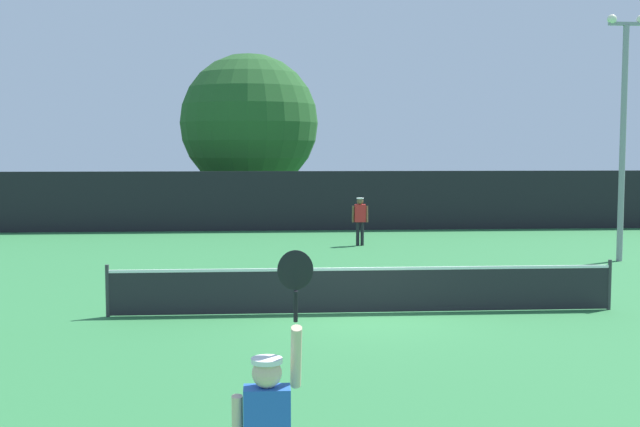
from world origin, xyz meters
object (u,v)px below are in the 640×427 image
player_receiving (360,216)px  light_pole (623,121)px  tennis_ball (329,281)px  large_tree (249,123)px  parked_car_near (136,204)px

player_receiving → light_pole: size_ratio=0.23×
player_receiving → tennis_ball: size_ratio=24.88×
tennis_ball → large_tree: large_tree is taller
tennis_ball → large_tree: (-2.37, 17.72, 4.58)m
large_tree → parked_car_near: (-5.38, 0.36, -3.84)m
tennis_ball → light_pole: light_pole is taller
parked_car_near → large_tree: bearing=-4.9°
tennis_ball → light_pole: size_ratio=0.01×
player_receiving → parked_car_near: 14.08m
player_receiving → large_tree: bearing=-68.0°
light_pole → parked_car_near: 22.73m
large_tree → light_pole: bearing=-51.5°
light_pole → large_tree: size_ratio=0.94×
player_receiving → parked_car_near: bearing=-47.8°
player_receiving → parked_car_near: player_receiving is taller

